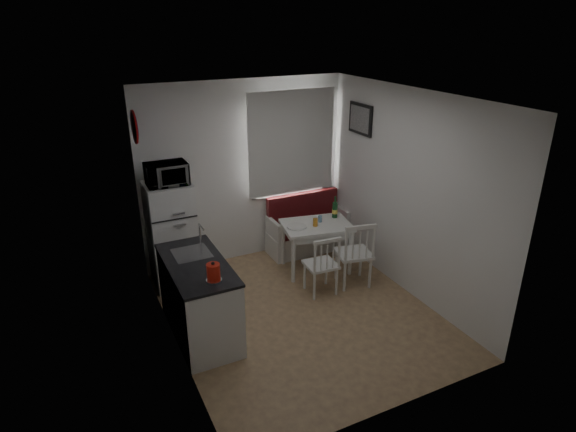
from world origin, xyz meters
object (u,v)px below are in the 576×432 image
Objects in this scene: wine_bottle at (335,207)px; kettle at (213,272)px; chair_left at (324,259)px; chair_right at (358,248)px; dining_table at (317,229)px; kitchen_counter at (199,298)px; microwave at (166,174)px; bench at (307,232)px; fridge at (172,235)px.

kettle is at bearing -149.24° from wine_bottle.
chair_right reaches higher than chair_left.
wine_bottle is (0.35, 0.10, 0.24)m from dining_table.
chair_right is at bearing -97.44° from wine_bottle.
kettle is (-2.11, -0.55, 0.43)m from chair_right.
kitchen_counter is at bearing -147.80° from dining_table.
chair_right is 1.02× the size of microwave.
microwave is at bearing 91.03° from kettle.
bench is 1.36m from chair_left.
wine_bottle is at bearing 26.92° from dining_table.
bench is (2.09, 1.35, -0.16)m from kitchen_counter.
bench is 2.38× the size of chair_right.
wine_bottle is (0.17, -0.51, 0.57)m from bench.
bench is at bearing 32.93° from kitchen_counter.
microwave is (-2.14, 1.12, 0.98)m from chair_right.
kitchen_counter is 2.44m from wine_bottle.
bench is 0.78m from wine_bottle.
chair_left is 0.86× the size of chair_right.
bench is at bearing 105.53° from chair_right.
dining_table is at bearing -13.46° from microwave.
chair_left is 2.02m from fridge.
dining_table is 3.29× the size of wine_bottle.
kitchen_counter is 1.27× the size of dining_table.
bench is 5.68× the size of kettle.
kettle is (0.03, -1.67, -0.55)m from microwave.
chair_left is at bearing 2.97° from kitchen_counter.
wine_bottle reaches higher than dining_table.
microwave is at bearing 171.06° from wine_bottle.
fridge is (-2.14, 1.17, 0.13)m from chair_right.
kitchen_counter is at bearing -90.94° from microwave.
kettle is (-2.04, -1.83, 0.72)m from bench.
kitchen_counter is 1.62m from microwave.
bench is 3.89× the size of wine_bottle.
microwave is 1.60× the size of wine_bottle.
dining_table is 2.26m from kettle.
kettle is at bearing -157.18° from chair_left.
dining_table is 2.16m from microwave.
bench is 1.31m from chair_right.
microwave is 2.34× the size of kettle.
wine_bottle is at bearing 20.43° from kitchen_counter.
fridge is at bearing 91.00° from kettle.
bench reaches higher than dining_table.
chair_left is at bearing -128.45° from wine_bottle.
chair_left is 0.32× the size of fridge.
chair_left reaches higher than dining_table.
chair_right is at bearing 14.59° from kettle.
fridge is at bearing 169.82° from wine_bottle.
fridge is at bearing -177.00° from bench.
fridge reaches higher than chair_right.
kitchen_counter is at bearing -173.37° from chair_left.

